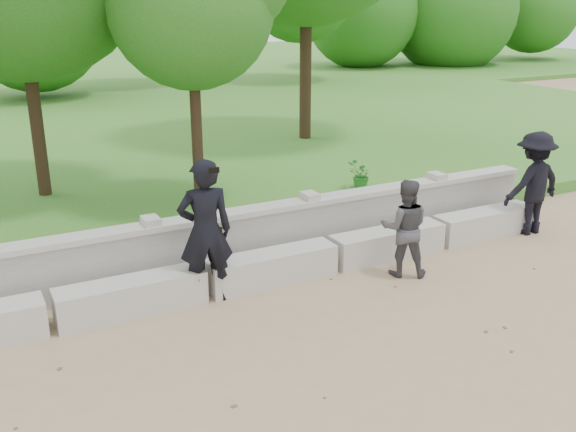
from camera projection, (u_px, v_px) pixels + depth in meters
name	position (u px, v px, depth m)	size (l,w,h in m)	color
ground	(268.00, 363.00, 7.09)	(80.00, 80.00, 0.00)	#9F8261
lawn	(58.00, 132.00, 18.78)	(40.00, 22.00, 0.25)	#367425
concrete_bench	(206.00, 281.00, 8.61)	(11.90, 0.45, 0.45)	beige
parapet_wall	(187.00, 248.00, 9.12)	(12.50, 0.35, 0.90)	#B1AFA8
man_main	(205.00, 231.00, 8.28)	(0.78, 0.70, 1.94)	black
visitor_left	(405.00, 228.00, 9.16)	(0.88, 0.83, 1.43)	#3D3C41
visitor_mid	(533.00, 183.00, 10.78)	(1.14, 0.66, 1.76)	black
shrub_b	(209.00, 223.00, 9.96)	(0.29, 0.24, 0.53)	#266D25
shrub_c	(360.00, 175.00, 12.63)	(0.49, 0.42, 0.54)	#266D25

